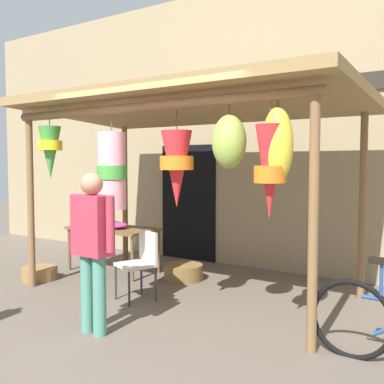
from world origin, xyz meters
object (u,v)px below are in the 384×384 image
display_table (113,232)px  flower_heap_on_table (110,225)px  folding_chair (141,259)px  wicker_basket_by_table (183,272)px  wicker_basket_spare (40,273)px  vendor_in_orange (93,240)px

display_table → flower_heap_on_table: 0.14m
folding_chair → wicker_basket_by_table: folding_chair is taller
display_table → folding_chair: bearing=-34.3°
wicker_basket_spare → vendor_in_orange: size_ratio=0.32×
display_table → vendor_in_orange: (1.60, -1.99, 0.31)m
folding_chair → wicker_basket_spare: 1.89m
flower_heap_on_table → wicker_basket_by_table: size_ratio=1.09×
flower_heap_on_table → wicker_basket_spare: flower_heap_on_table is taller
folding_chair → vendor_in_orange: bearing=-74.0°
flower_heap_on_table → wicker_basket_spare: (-0.57, -0.87, -0.65)m
wicker_basket_by_table → vendor_in_orange: 2.35m
flower_heap_on_table → wicker_basket_by_table: (1.18, 0.26, -0.63)m
folding_chair → wicker_basket_by_table: (-0.09, 1.05, -0.39)m
wicker_basket_spare → folding_chair: bearing=2.2°
flower_heap_on_table → wicker_basket_spare: bearing=-123.2°
flower_heap_on_table → wicker_basket_spare: size_ratio=1.21×
display_table → flower_heap_on_table: flower_heap_on_table is taller
display_table → vendor_in_orange: 2.57m
wicker_basket_spare → flower_heap_on_table: bearing=56.8°
display_table → vendor_in_orange: vendor_in_orange is taller
wicker_basket_by_table → vendor_in_orange: bearing=-79.4°
display_table → wicker_basket_spare: size_ratio=2.77×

